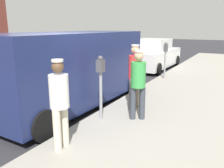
{
  "coord_description": "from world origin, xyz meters",
  "views": [
    {
      "loc": [
        4.13,
        -4.8,
        2.31
      ],
      "look_at": [
        1.65,
        -0.3,
        1.05
      ],
      "focal_mm": 37.77,
      "sensor_mm": 36.0,
      "label": 1
    }
  ],
  "objects": [
    {
      "name": "pedestrian_in_green",
      "position": [
        2.1,
        0.14,
        1.09
      ],
      "size": [
        0.34,
        0.34,
        1.64
      ],
      "color": "#383D47",
      "rests_on": "sidewalk_slab"
    },
    {
      "name": "pedestrian_in_white",
      "position": [
        1.44,
        -1.81,
        1.08
      ],
      "size": [
        0.34,
        0.36,
        1.63
      ],
      "color": "beige",
      "rests_on": "sidewalk_slab"
    },
    {
      "name": "parked_sedan_ahead",
      "position": [
        -0.16,
        7.71,
        0.75
      ],
      "size": [
        2.04,
        4.45,
        1.65
      ],
      "color": "white",
      "rests_on": "ground"
    },
    {
      "name": "parking_meter_far",
      "position": [
        1.35,
        4.86,
        1.18
      ],
      "size": [
        0.14,
        0.18,
        1.52
      ],
      "color": "gray",
      "rests_on": "sidewalk_slab"
    },
    {
      "name": "parked_van",
      "position": [
        -0.15,
        0.52,
        1.15
      ],
      "size": [
        2.28,
        5.26,
        2.15
      ],
      "color": "navy",
      "rests_on": "ground"
    },
    {
      "name": "ground_plane",
      "position": [
        0.0,
        0.0,
        0.0
      ],
      "size": [
        80.0,
        80.0,
        0.0
      ],
      "primitive_type": "plane",
      "color": "#2D2D33"
    },
    {
      "name": "sidewalk_slab",
      "position": [
        3.5,
        0.0,
        0.07
      ],
      "size": [
        5.0,
        32.0,
        0.15
      ],
      "primitive_type": "cube",
      "color": "#9E998E",
      "rests_on": "ground"
    },
    {
      "name": "pedestrian_in_red",
      "position": [
        1.72,
        0.83,
        1.13
      ],
      "size": [
        0.34,
        0.35,
        1.7
      ],
      "color": "#726656",
      "rests_on": "sidewalk_slab"
    },
    {
      "name": "parking_meter_near",
      "position": [
        1.35,
        -0.3,
        1.18
      ],
      "size": [
        0.14,
        0.18,
        1.52
      ],
      "color": "gray",
      "rests_on": "sidewalk_slab"
    }
  ]
}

